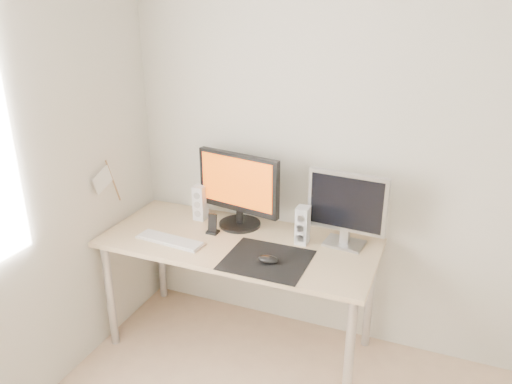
% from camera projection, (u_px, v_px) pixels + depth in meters
% --- Properties ---
extents(wall_back, '(3.50, 0.00, 3.50)m').
position_uv_depth(wall_back, '(421.00, 156.00, 2.72)').
color(wall_back, beige).
rests_on(wall_back, ground).
extents(mousepad, '(0.45, 0.40, 0.00)m').
position_uv_depth(mousepad, '(267.00, 260.00, 2.69)').
color(mousepad, black).
rests_on(mousepad, desk).
extents(mouse, '(0.12, 0.07, 0.04)m').
position_uv_depth(mouse, '(268.00, 259.00, 2.65)').
color(mouse, black).
rests_on(mouse, mousepad).
extents(desk, '(1.60, 0.70, 0.73)m').
position_uv_depth(desk, '(239.00, 252.00, 2.94)').
color(desk, '#D1B587').
rests_on(desk, ground).
extents(main_monitor, '(0.55, 0.30, 0.47)m').
position_uv_depth(main_monitor, '(239.00, 188.00, 3.01)').
color(main_monitor, black).
rests_on(main_monitor, desk).
extents(second_monitor, '(0.45, 0.18, 0.43)m').
position_uv_depth(second_monitor, '(347.00, 206.00, 2.78)').
color(second_monitor, '#A9A9AC').
rests_on(second_monitor, desk).
extents(speaker_left, '(0.07, 0.09, 0.22)m').
position_uv_depth(speaker_left, '(200.00, 203.00, 3.16)').
color(speaker_left, white).
rests_on(speaker_left, desk).
extents(speaker_right, '(0.07, 0.09, 0.22)m').
position_uv_depth(speaker_right, '(303.00, 225.00, 2.84)').
color(speaker_right, silver).
rests_on(speaker_right, desk).
extents(keyboard, '(0.43, 0.16, 0.02)m').
position_uv_depth(keyboard, '(170.00, 240.00, 2.90)').
color(keyboard, silver).
rests_on(keyboard, desk).
extents(phone_dock, '(0.07, 0.06, 0.12)m').
position_uv_depth(phone_dock, '(213.00, 227.00, 2.99)').
color(phone_dock, black).
rests_on(phone_dock, desk).
extents(pennant, '(0.01, 0.23, 0.29)m').
position_uv_depth(pennant, '(106.00, 180.00, 2.95)').
color(pennant, '#A57F54').
rests_on(pennant, wall_left).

